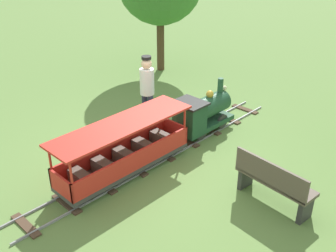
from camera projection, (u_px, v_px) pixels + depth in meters
name	position (u px, v px, depth m)	size (l,w,h in m)	color
ground_plane	(160.00, 155.00, 7.77)	(60.00, 60.00, 0.00)	#608442
track	(161.00, 154.00, 7.77)	(0.68, 6.40, 0.04)	gray
locomotive	(202.00, 112.00, 8.33)	(0.64, 1.45, 1.05)	#1E472D
passenger_car	(124.00, 153.00, 7.01)	(0.74, 2.70, 0.97)	#3F3F3F
conductor_person	(147.00, 87.00, 8.33)	(0.30, 0.30, 1.62)	#282D47
park_bench	(273.00, 182.00, 6.26)	(1.33, 0.51, 0.82)	brown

